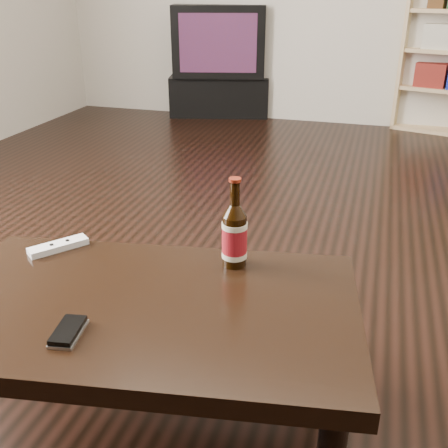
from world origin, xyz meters
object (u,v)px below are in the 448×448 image
(beer_bottle, at_px, (235,236))
(remote, at_px, (58,246))
(phone, at_px, (68,332))
(coffee_table, at_px, (148,319))
(tv_stand, at_px, (220,95))
(tv, at_px, (219,40))

(beer_bottle, height_order, remote, beer_bottle)
(phone, bearing_deg, coffee_table, 47.30)
(tv_stand, xyz_separation_m, beer_bottle, (1.08, -3.39, 0.31))
(tv, xyz_separation_m, beer_bottle, (1.08, -3.39, -0.16))
(tv, distance_m, remote, 3.50)
(phone, bearing_deg, remote, 115.61)
(tv_stand, bearing_deg, tv, -90.00)
(beer_bottle, height_order, phone, beer_bottle)
(tv_stand, relative_size, phone, 7.52)
(coffee_table, bearing_deg, tv_stand, 104.21)
(remote, bearing_deg, beer_bottle, 43.87)
(coffee_table, xyz_separation_m, phone, (-0.11, -0.17, 0.06))
(beer_bottle, xyz_separation_m, remote, (-0.52, -0.06, -0.08))
(tv_stand, relative_size, beer_bottle, 3.42)
(tv_stand, xyz_separation_m, coffee_table, (0.92, -3.63, 0.16))
(remote, bearing_deg, tv, 136.64)
(tv_stand, distance_m, coffee_table, 3.75)
(beer_bottle, bearing_deg, phone, -122.95)
(remote, bearing_deg, coffee_table, 10.64)
(coffee_table, distance_m, phone, 0.21)
(beer_bottle, bearing_deg, tv, 107.63)
(remote, bearing_deg, tv_stand, 136.64)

